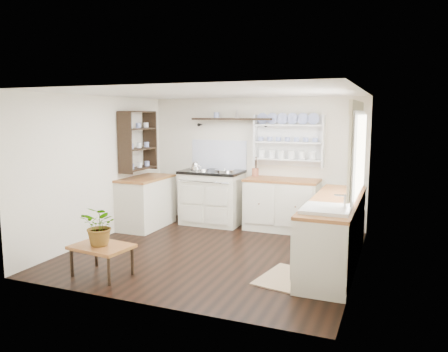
{
  "coord_description": "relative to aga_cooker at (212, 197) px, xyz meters",
  "views": [
    {
      "loc": [
        2.44,
        -5.67,
        2.01
      ],
      "look_at": [
        0.06,
        0.25,
        1.1
      ],
      "focal_mm": 35.0,
      "sensor_mm": 36.0,
      "label": 1
    }
  ],
  "objects": [
    {
      "name": "belfast_sink",
      "position": [
        2.4,
        -2.22,
        0.3
      ],
      "size": [
        0.55,
        0.6,
        0.45
      ],
      "color": "white",
      "rests_on": "right_cabinets"
    },
    {
      "name": "wall_right",
      "position": [
        2.7,
        -1.57,
        0.65
      ],
      "size": [
        0.02,
        3.8,
        2.3
      ],
      "primitive_type": "cube",
      "color": "silver",
      "rests_on": "ground"
    },
    {
      "name": "ceiling",
      "position": [
        0.7,
        -1.57,
        1.8
      ],
      "size": [
        4.0,
        3.8,
        0.01
      ],
      "primitive_type": "cube",
      "color": "white",
      "rests_on": "wall_back"
    },
    {
      "name": "back_cabinets",
      "position": [
        1.3,
        0.03,
        -0.04
      ],
      "size": [
        1.27,
        0.63,
        0.9
      ],
      "color": "beige",
      "rests_on": "floor"
    },
    {
      "name": "wall_left",
      "position": [
        -1.3,
        -1.57,
        0.65
      ],
      "size": [
        0.02,
        3.8,
        2.3
      ],
      "primitive_type": "cube",
      "color": "silver",
      "rests_on": "ground"
    },
    {
      "name": "potted_plant",
      "position": [
        -0.23,
        -2.94,
        0.14
      ],
      "size": [
        0.47,
        0.41,
        0.5
      ],
      "primitive_type": "imported",
      "rotation": [
        0.0,
        0.0,
        -0.05
      ],
      "color": "#3F7233",
      "rests_on": "center_table"
    },
    {
      "name": "wall_back",
      "position": [
        0.7,
        0.33,
        0.65
      ],
      "size": [
        4.0,
        0.02,
        2.3
      ],
      "primitive_type": "cube",
      "color": "silver",
      "rests_on": "ground"
    },
    {
      "name": "center_table",
      "position": [
        -0.23,
        -2.94,
        -0.16
      ],
      "size": [
        0.78,
        0.6,
        0.39
      ],
      "rotation": [
        0.0,
        0.0,
        -0.12
      ],
      "color": "brown",
      "rests_on": "floor"
    },
    {
      "name": "aga_cooker",
      "position": [
        0.0,
        0.0,
        0.0
      ],
      "size": [
        1.11,
        0.77,
        1.02
      ],
      "color": "beige",
      "rests_on": "floor"
    },
    {
      "name": "left_cabinets",
      "position": [
        -1.0,
        -0.67,
        -0.04
      ],
      "size": [
        0.62,
        1.13,
        0.9
      ],
      "color": "beige",
      "rests_on": "floor"
    },
    {
      "name": "high_shelf",
      "position": [
        0.3,
        0.21,
        1.41
      ],
      "size": [
        1.5,
        0.29,
        0.16
      ],
      "color": "black",
      "rests_on": "wall_back"
    },
    {
      "name": "floor_rug",
      "position": [
        1.93,
        -2.18,
        -0.49
      ],
      "size": [
        0.7,
        0.94,
        0.02
      ],
      "primitive_type": "cube",
      "rotation": [
        0.0,
        0.0,
        -0.18
      ],
      "color": "#9E7D5C",
      "rests_on": "floor"
    },
    {
      "name": "floor",
      "position": [
        0.7,
        -1.57,
        -0.5
      ],
      "size": [
        4.0,
        3.8,
        0.01
      ],
      "primitive_type": "cube",
      "color": "black",
      "rests_on": "ground"
    },
    {
      "name": "kettle",
      "position": [
        -0.28,
        -0.12,
        0.53
      ],
      "size": [
        0.18,
        0.18,
        0.22
      ],
      "primitive_type": null,
      "color": "silver",
      "rests_on": "aga_cooker"
    },
    {
      "name": "left_shelving",
      "position": [
        -1.14,
        -0.67,
        1.05
      ],
      "size": [
        0.28,
        0.8,
        1.05
      ],
      "primitive_type": "cube",
      "color": "black",
      "rests_on": "wall_left"
    },
    {
      "name": "plate_rack",
      "position": [
        1.35,
        0.29,
        1.05
      ],
      "size": [
        1.2,
        0.22,
        0.9
      ],
      "color": "white",
      "rests_on": "wall_back"
    },
    {
      "name": "window",
      "position": [
        2.65,
        -1.42,
        1.06
      ],
      "size": [
        0.08,
        1.55,
        1.22
      ],
      "color": "white",
      "rests_on": "wall_right"
    },
    {
      "name": "utensil_crock",
      "position": [
        0.79,
        0.11,
        0.48
      ],
      "size": [
        0.12,
        0.12,
        0.14
      ],
      "primitive_type": "cylinder",
      "color": "#A5593C",
      "rests_on": "back_cabinets"
    },
    {
      "name": "right_cabinets",
      "position": [
        2.4,
        -1.47,
        -0.04
      ],
      "size": [
        0.62,
        2.43,
        0.9
      ],
      "color": "beige",
      "rests_on": "floor"
    }
  ]
}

